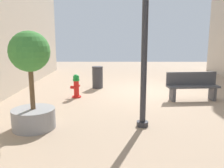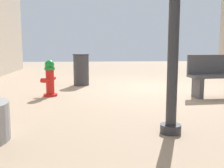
# 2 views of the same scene
# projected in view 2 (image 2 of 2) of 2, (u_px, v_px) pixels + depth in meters

# --- Properties ---
(ground_plane) EXTENTS (23.40, 23.40, 0.00)m
(ground_plane) POSITION_uv_depth(u_px,v_px,m) (148.00, 88.00, 7.47)
(ground_plane) COLOR tan
(fire_hydrant) EXTENTS (0.39, 0.41, 0.83)m
(fire_hydrant) POSITION_uv_depth(u_px,v_px,m) (50.00, 78.00, 6.22)
(fire_hydrant) COLOR red
(fire_hydrant) RESTS_ON ground_plane
(trash_bin) EXTENTS (0.47, 0.47, 0.91)m
(trash_bin) POSITION_uv_depth(u_px,v_px,m) (81.00, 70.00, 7.89)
(trash_bin) COLOR #38383D
(trash_bin) RESTS_ON ground_plane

